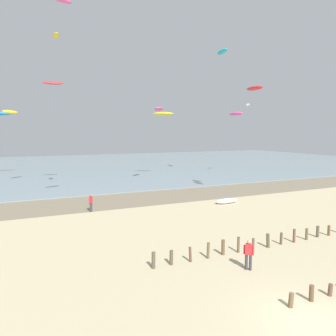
# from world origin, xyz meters

# --- Properties ---
(ground_plane) EXTENTS (160.00, 160.00, 0.00)m
(ground_plane) POSITION_xyz_m (0.00, 0.00, 0.00)
(ground_plane) COLOR #C6B58C
(wet_sand_strip) EXTENTS (120.00, 7.87, 0.01)m
(wet_sand_strip) POSITION_xyz_m (0.00, 25.34, 0.00)
(wet_sand_strip) COLOR #84755B
(wet_sand_strip) RESTS_ON ground
(sea) EXTENTS (160.00, 70.00, 0.10)m
(sea) POSITION_xyz_m (0.00, 64.27, 0.05)
(sea) COLOR #7F939E
(sea) RESTS_ON ground
(groyne_mid) EXTENTS (16.51, 0.39, 1.01)m
(groyne_mid) POSITION_xyz_m (3.97, 7.24, 0.44)
(groyne_mid) COLOR brown
(groyne_mid) RESTS_ON ground
(person_mid_beach) EXTENTS (0.38, 0.49, 1.71)m
(person_mid_beach) POSITION_xyz_m (-4.64, 21.49, 0.92)
(person_mid_beach) COLOR #383842
(person_mid_beach) RESTS_ON ground
(person_by_waterline) EXTENTS (0.42, 0.44, 1.71)m
(person_by_waterline) POSITION_xyz_m (0.89, 4.93, 0.92)
(person_by_waterline) COLOR #383842
(person_by_waterline) RESTS_ON ground
(grounded_kite) EXTENTS (2.78, 1.10, 0.55)m
(grounded_kite) POSITION_xyz_m (9.32, 19.19, 0.27)
(grounded_kite) COLOR white
(grounded_kite) RESTS_ON ground
(kite_aloft_0) EXTENTS (0.81, 2.20, 0.39)m
(kite_aloft_0) POSITION_xyz_m (-6.61, 28.22, 17.81)
(kite_aloft_0) COLOR yellow
(kite_aloft_2) EXTENTS (0.93, 2.65, 0.45)m
(kite_aloft_2) POSITION_xyz_m (13.72, 23.91, 9.85)
(kite_aloft_2) COLOR #E54C99
(kite_aloft_4) EXTENTS (2.44, 2.49, 0.70)m
(kite_aloft_4) POSITION_xyz_m (-11.80, 39.46, 10.33)
(kite_aloft_4) COLOR yellow
(kite_aloft_5) EXTENTS (3.59, 1.75, 0.67)m
(kite_aloft_5) POSITION_xyz_m (-13.79, 51.05, 10.67)
(kite_aloft_5) COLOR #2384D1
(kite_aloft_6) EXTENTS (2.69, 1.05, 0.69)m
(kite_aloft_6) POSITION_xyz_m (-6.40, 37.00, 14.15)
(kite_aloft_6) COLOR red
(kite_aloft_7) EXTENTS (2.23, 2.23, 0.66)m
(kite_aloft_7) POSITION_xyz_m (24.84, 35.89, 12.21)
(kite_aloft_7) COLOR white
(kite_aloft_8) EXTENTS (3.58, 2.65, 0.77)m
(kite_aloft_8) POSITION_xyz_m (10.60, 39.32, 10.59)
(kite_aloft_8) COLOR yellow
(kite_aloft_9) EXTENTS (1.93, 3.67, 0.68)m
(kite_aloft_9) POSITION_xyz_m (19.62, 36.07, 20.57)
(kite_aloft_9) COLOR #19B2B7
(kite_aloft_10) EXTENTS (2.73, 3.21, 0.78)m
(kite_aloft_10) POSITION_xyz_m (7.46, 33.56, 10.89)
(kite_aloft_10) COLOR #E54C99
(kite_aloft_11) EXTENTS (0.93, 2.50, 0.56)m
(kite_aloft_11) POSITION_xyz_m (13.01, 19.68, 12.36)
(kite_aloft_11) COLOR red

